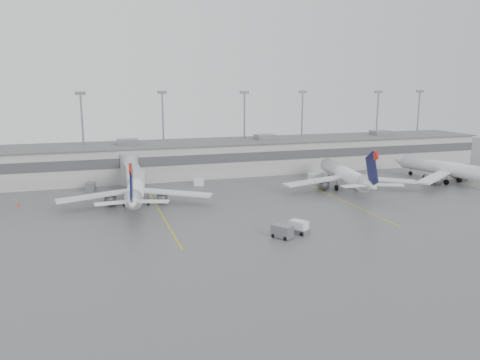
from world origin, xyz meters
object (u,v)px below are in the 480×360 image
object	(u,v)px
jet_mid_right	(346,175)
jet_mid_left	(136,188)
jet_far_right	(452,169)
baggage_tug	(299,228)

from	to	relation	value
jet_mid_right	jet_mid_left	bearing A→B (deg)	-170.53
jet_far_right	jet_mid_left	bearing A→B (deg)	166.05
jet_mid_left	jet_mid_right	xyz separation A→B (m)	(44.10, -0.68, 0.06)
jet_far_right	baggage_tug	size ratio (longest dim) A/B	9.07
jet_mid_left	jet_far_right	bearing A→B (deg)	6.22
jet_mid_left	baggage_tug	xyz separation A→B (m)	(21.57, -25.37, -2.42)
jet_mid_left	jet_mid_right	world-z (taller)	jet_mid_right
jet_far_right	baggage_tug	xyz separation A→B (m)	(-48.89, -23.17, -2.54)
jet_mid_right	jet_far_right	size ratio (longest dim) A/B	0.99
jet_mid_right	baggage_tug	distance (m)	33.52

